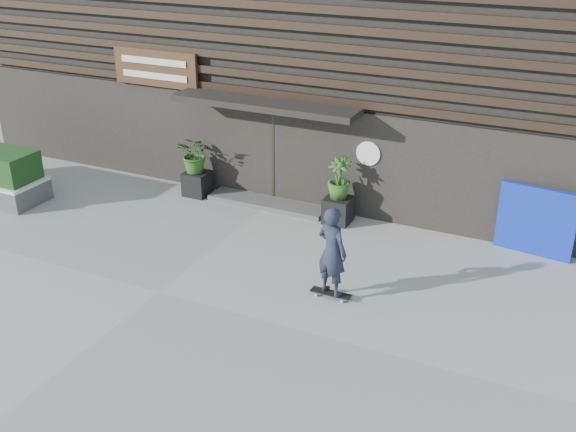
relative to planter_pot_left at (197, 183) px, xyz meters
The scene contains 9 objects.
ground 4.80m from the planter_pot_left, 66.64° to the right, with size 80.00×80.00×0.00m, color #999791.
entrance_step 1.93m from the planter_pot_left, ahead, with size 3.00×0.80×0.12m, color #464644.
planter_pot_left is the anchor object (origin of this frame).
bamboo_left 0.78m from the planter_pot_left, ahead, with size 0.86×0.75×0.96m, color #2D591E.
planter_pot_right 3.80m from the planter_pot_left, ahead, with size 0.60×0.60×0.60m, color black.
bamboo_right 3.88m from the planter_pot_left, ahead, with size 0.54×0.54×0.96m, color #2D591E.
blue_tarp 8.08m from the planter_pot_left, ahead, with size 1.59×0.12×1.49m, color #0C229E.
building 6.94m from the planter_pot_left, 71.14° to the left, with size 18.00×11.00×8.00m.
skateboarder 5.88m from the planter_pot_left, 32.66° to the right, with size 0.78×0.60×1.83m.
Camera 1 is at (7.07, -9.10, 6.74)m, focal length 42.91 mm.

